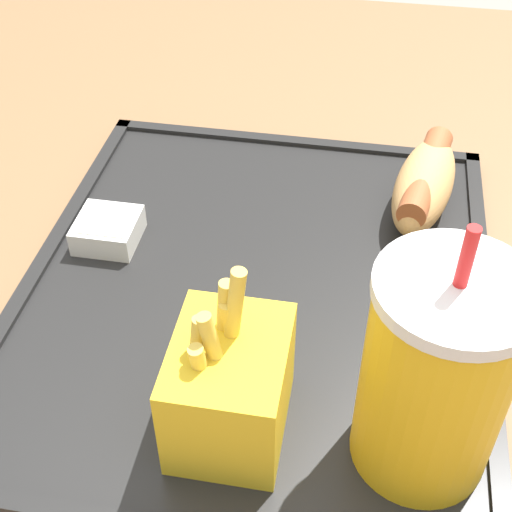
{
  "coord_description": "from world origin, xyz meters",
  "views": [
    {
      "loc": [
        0.35,
        0.06,
        1.11
      ],
      "look_at": [
        -0.03,
        -0.01,
        0.76
      ],
      "focal_mm": 50.0,
      "sensor_mm": 36.0,
      "label": 1
    }
  ],
  "objects": [
    {
      "name": "hot_dog_far",
      "position": [
        -0.15,
        0.12,
        0.76
      ],
      "size": [
        0.14,
        0.07,
        0.05
      ],
      "color": "tan",
      "rests_on": "food_tray"
    },
    {
      "name": "food_tray",
      "position": [
        -0.03,
        -0.01,
        0.73
      ],
      "size": [
        0.41,
        0.35,
        0.01
      ],
      "color": "black",
      "rests_on": "dining_table"
    },
    {
      "name": "soda_cup",
      "position": [
        0.09,
        0.11,
        0.8
      ],
      "size": [
        0.08,
        0.08,
        0.18
      ],
      "color": "gold",
      "rests_on": "food_tray"
    },
    {
      "name": "fries_carton",
      "position": [
        0.09,
        -0.0,
        0.77
      ],
      "size": [
        0.08,
        0.07,
        0.12
      ],
      "color": "gold",
      "rests_on": "food_tray"
    },
    {
      "name": "sauce_cup_mayo",
      "position": [
        -0.07,
        -0.13,
        0.74
      ],
      "size": [
        0.05,
        0.05,
        0.02
      ],
      "color": "silver",
      "rests_on": "food_tray"
    }
  ]
}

